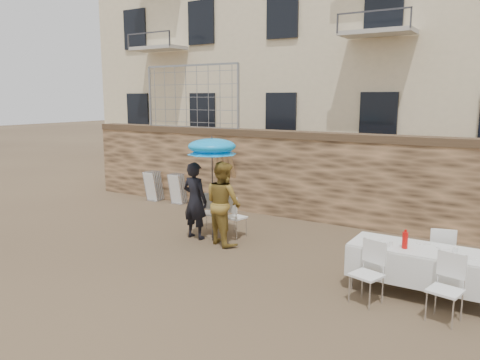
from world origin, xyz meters
The scene contains 16 objects.
ground centered at (0.00, 0.00, 0.00)m, with size 80.00×80.00×0.00m, color brown.
stone_wall centered at (0.00, 5.00, 1.10)m, with size 13.00×0.50×2.20m, color brown.
chain_link_fence centered at (-3.00, 5.00, 3.10)m, with size 3.20×0.06×1.80m, color gray, non-canonical shape.
man_suit centered at (-0.70, 2.09, 0.85)m, with size 0.62×0.41×1.71m, color black.
woman_dress centered at (0.05, 2.09, 0.89)m, with size 0.86×0.67×1.78m, color gold.
umbrella centered at (-0.30, 2.19, 2.00)m, with size 1.07×1.07×2.12m.
couple_chair_left centered at (-0.70, 2.64, 0.48)m, with size 0.48×0.48×0.96m, color white, non-canonical shape.
couple_chair_right centered at (0.00, 2.64, 0.48)m, with size 0.48×0.48×0.96m, color white, non-canonical shape.
banquet_table centered at (4.14, 1.52, 0.73)m, with size 2.10×0.85×0.78m.
soda_bottle centered at (3.94, 1.37, 0.91)m, with size 0.09×0.09×0.26m, color red.
table_chair_front_left centered at (3.54, 0.77, 0.48)m, with size 0.48×0.48×0.96m, color white, non-canonical shape.
table_chair_front_right centered at (4.64, 0.77, 0.48)m, with size 0.48×0.48×0.96m, color white, non-canonical shape.
table_chair_back centered at (4.34, 2.32, 0.48)m, with size 0.48×0.48×0.96m, color white, non-canonical shape.
chair_stack_left centered at (-4.12, 4.66, 0.46)m, with size 0.46×0.47×0.92m, color white, non-canonical shape.
chair_stack_right centered at (-3.22, 4.66, 0.46)m, with size 0.46×0.40×0.92m, color white, non-canonical shape.
wood_planks centered at (-1.62, 4.73, 1.00)m, with size 0.70×0.20×2.00m, color #A37749, non-canonical shape.
Camera 1 is at (5.46, -5.92, 3.09)m, focal length 35.00 mm.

